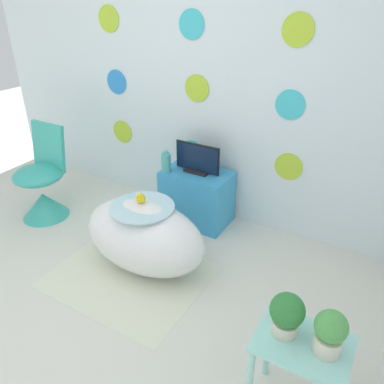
{
  "coord_description": "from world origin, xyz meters",
  "views": [
    {
      "loc": [
        1.62,
        -0.79,
        1.9
      ],
      "look_at": [
        0.59,
        0.97,
        0.8
      ],
      "focal_mm": 35.0,
      "sensor_mm": 36.0,
      "label": 1
    }
  ],
  "objects_px": {
    "chair": "(42,189)",
    "vase": "(166,162)",
    "potted_plant_left": "(287,313)",
    "potted_plant_right": "(330,332)",
    "tv": "(197,160)",
    "bathtub": "(144,236)"
  },
  "relations": [
    {
      "from": "chair",
      "to": "vase",
      "type": "relative_size",
      "value": 4.45
    },
    {
      "from": "chair",
      "to": "potted_plant_left",
      "type": "relative_size",
      "value": 3.97
    },
    {
      "from": "chair",
      "to": "potted_plant_right",
      "type": "relative_size",
      "value": 3.87
    },
    {
      "from": "tv",
      "to": "chair",
      "type": "bearing_deg",
      "value": -153.21
    },
    {
      "from": "bathtub",
      "to": "tv",
      "type": "bearing_deg",
      "value": 88.71
    },
    {
      "from": "chair",
      "to": "potted_plant_right",
      "type": "bearing_deg",
      "value": -14.25
    },
    {
      "from": "vase",
      "to": "potted_plant_right",
      "type": "relative_size",
      "value": 0.87
    },
    {
      "from": "tv",
      "to": "vase",
      "type": "relative_size",
      "value": 2.15
    },
    {
      "from": "vase",
      "to": "potted_plant_left",
      "type": "xyz_separation_m",
      "value": [
        1.45,
        -1.19,
        0.04
      ]
    },
    {
      "from": "chair",
      "to": "vase",
      "type": "distance_m",
      "value": 1.2
    },
    {
      "from": "bathtub",
      "to": "potted_plant_right",
      "type": "bearing_deg",
      "value": -21.44
    },
    {
      "from": "potted_plant_left",
      "to": "potted_plant_right",
      "type": "height_order",
      "value": "potted_plant_right"
    },
    {
      "from": "bathtub",
      "to": "potted_plant_right",
      "type": "height_order",
      "value": "potted_plant_right"
    },
    {
      "from": "potted_plant_right",
      "to": "bathtub",
      "type": "bearing_deg",
      "value": 158.56
    },
    {
      "from": "bathtub",
      "to": "tv",
      "type": "distance_m",
      "value": 0.84
    },
    {
      "from": "bathtub",
      "to": "potted_plant_left",
      "type": "distance_m",
      "value": 1.39
    },
    {
      "from": "potted_plant_left",
      "to": "tv",
      "type": "bearing_deg",
      "value": 132.57
    },
    {
      "from": "tv",
      "to": "potted_plant_right",
      "type": "xyz_separation_m",
      "value": [
        1.4,
        -1.33,
        0.01
      ]
    },
    {
      "from": "chair",
      "to": "tv",
      "type": "height_order",
      "value": "chair"
    },
    {
      "from": "tv",
      "to": "potted_plant_right",
      "type": "height_order",
      "value": "tv"
    },
    {
      "from": "vase",
      "to": "potted_plant_right",
      "type": "xyz_separation_m",
      "value": [
        1.65,
        -1.2,
        0.04
      ]
    },
    {
      "from": "bathtub",
      "to": "tv",
      "type": "xyz_separation_m",
      "value": [
        0.02,
        0.77,
        0.33
      ]
    }
  ]
}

